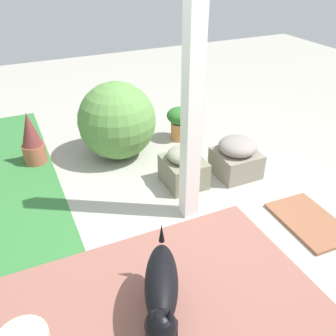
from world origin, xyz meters
TOP-DOWN VIEW (x-y plane):
  - ground_plane at (0.00, 0.00)m, footprint 12.00×12.00m
  - brick_path at (-0.85, 0.75)m, footprint 1.80×2.40m
  - porch_pillar at (0.16, 0.00)m, footprint 0.13×0.13m
  - stone_planter_nearest at (0.55, -0.77)m, footprint 0.44×0.44m
  - stone_planter_near at (0.62, -0.18)m, footprint 0.44×0.39m
  - round_shrub at (1.48, 0.24)m, footprint 0.88×0.88m
  - terracotta_pot_broad at (1.55, -0.60)m, footprint 0.33×0.33m
  - terracotta_pot_spiky at (1.72, 1.16)m, footprint 0.25×0.25m
  - dog at (-0.80, 0.70)m, footprint 0.78×0.48m
  - doormat at (-0.42, -0.92)m, footprint 0.74×0.49m

SIDE VIEW (x-z plane):
  - ground_plane at x=0.00m, z-range 0.00..0.00m
  - brick_path at x=-0.85m, z-range 0.00..0.02m
  - doormat at x=-0.42m, z-range 0.00..0.03m
  - stone_planter_near at x=0.62m, z-range -0.01..0.41m
  - stone_planter_nearest at x=0.55m, z-range -0.01..0.43m
  - terracotta_pot_broad at x=1.55m, z-range 0.04..0.46m
  - terracotta_pot_spiky at x=1.72m, z-range -0.02..0.60m
  - dog at x=-0.80m, z-range 0.04..0.59m
  - round_shrub at x=1.48m, z-range 0.00..0.88m
  - porch_pillar at x=0.16m, z-range 0.00..2.29m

